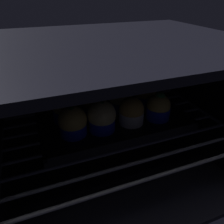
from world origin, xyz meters
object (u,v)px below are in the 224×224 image
at_px(muffin_row0_col2, 131,112).
at_px(muffin_row1_col2, 120,100).
at_px(baking_tray, 112,120).
at_px(muffin_row1_col0, 65,108).
at_px(muffin_row0_col1, 102,117).
at_px(muffin_row1_col1, 95,104).
at_px(muffin_row1_col3, 144,93).
at_px(muffin_row0_col3, 158,108).
at_px(muffin_row0_col0, 73,122).

bearing_deg(muffin_row0_col2, muffin_row1_col2, 88.90).
bearing_deg(baking_tray, muffin_row1_col0, 162.62).
distance_m(muffin_row0_col1, muffin_row1_col1, 0.07).
bearing_deg(muffin_row1_col3, muffin_row0_col2, -134.79).
distance_m(muffin_row0_col3, muffin_row1_col2, 0.11).
height_order(muffin_row0_col2, muffin_row0_col3, muffin_row0_col3).
relative_size(muffin_row1_col0, muffin_row1_col1, 1.08).
relative_size(muffin_row0_col1, muffin_row1_col0, 1.00).
bearing_deg(muffin_row1_col0, muffin_row0_col1, -46.22).
xyz_separation_m(baking_tray, muffin_row0_col2, (0.04, -0.04, 0.04)).
height_order(muffin_row0_col0, muffin_row0_col1, muffin_row0_col1).
bearing_deg(muffin_row1_col1, muffin_row1_col0, 179.12).
bearing_deg(muffin_row0_col0, muffin_row0_col2, -0.95).
relative_size(baking_tray, muffin_row0_col2, 5.46).
bearing_deg(baking_tray, muffin_row1_col3, 19.84).
distance_m(muffin_row0_col0, muffin_row1_col2, 0.16).
xyz_separation_m(muffin_row0_col2, muffin_row1_col0, (-0.15, 0.07, 0.00)).
relative_size(muffin_row0_col2, muffin_row0_col3, 0.93).
xyz_separation_m(baking_tray, muffin_row1_col0, (-0.11, 0.04, 0.04)).
distance_m(baking_tray, muffin_row0_col3, 0.12).
xyz_separation_m(muffin_row0_col0, muffin_row1_col1, (0.07, 0.07, -0.00)).
height_order(baking_tray, muffin_row1_col0, muffin_row1_col0).
xyz_separation_m(muffin_row0_col3, muffin_row1_col1, (-0.15, 0.08, 0.00)).
bearing_deg(muffin_row1_col0, muffin_row1_col1, -0.88).
bearing_deg(muffin_row0_col1, muffin_row1_col3, 27.60).
bearing_deg(muffin_row0_col3, muffin_row1_col2, 132.98).
distance_m(muffin_row1_col2, muffin_row1_col3, 0.08).
bearing_deg(muffin_row0_col1, muffin_row0_col2, 3.01).
xyz_separation_m(baking_tray, muffin_row1_col1, (-0.04, 0.03, 0.04)).
relative_size(muffin_row0_col1, muffin_row0_col3, 1.02).
distance_m(muffin_row1_col0, muffin_row1_col2, 0.15).
relative_size(muffin_row0_col1, muffin_row0_col2, 1.10).
distance_m(muffin_row0_col0, muffin_row1_col0, 0.07).
distance_m(baking_tray, muffin_row0_col2, 0.06).
bearing_deg(muffin_row1_col0, baking_tray, -17.38).
relative_size(muffin_row0_col3, muffin_row1_col2, 1.07).
bearing_deg(baking_tray, muffin_row0_col0, -162.93).
xyz_separation_m(baking_tray, muffin_row1_col3, (0.11, 0.04, 0.04)).
bearing_deg(muffin_row0_col3, muffin_row1_col0, 161.21).
height_order(muffin_row0_col3, muffin_row1_col2, muffin_row0_col3).
xyz_separation_m(muffin_row1_col1, muffin_row1_col3, (0.15, 0.01, 0.01)).
bearing_deg(muffin_row1_col0, muffin_row0_col2, -25.26).
bearing_deg(muffin_row0_col1, muffin_row0_col3, -0.40).
bearing_deg(muffin_row0_col1, baking_tray, 44.20).
height_order(muffin_row0_col2, muffin_row1_col3, muffin_row1_col3).
relative_size(muffin_row0_col1, muffin_row1_col2, 1.09).
bearing_deg(muffin_row0_col1, muffin_row0_col0, 174.45).
xyz_separation_m(muffin_row0_col0, muffin_row1_col3, (0.22, 0.07, 0.01)).
relative_size(muffin_row0_col2, muffin_row1_col2, 0.99).
bearing_deg(muffin_row1_col3, muffin_row1_col0, -178.57).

